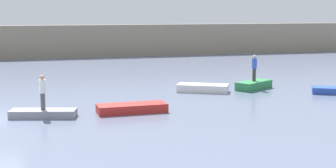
{
  "coord_description": "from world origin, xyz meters",
  "views": [
    {
      "loc": [
        1.98,
        -23.84,
        5.14
      ],
      "look_at": [
        9.65,
        3.99,
        0.7
      ],
      "focal_mm": 52.07,
      "sensor_mm": 36.0,
      "label": 1
    }
  ],
  "objects": [
    {
      "name": "rowboat_grey",
      "position": [
        2.29,
        -0.2,
        0.19
      ],
      "size": [
        3.27,
        1.76,
        0.38
      ],
      "primitive_type": "cube",
      "rotation": [
        0.0,
        0.0,
        -0.25
      ],
      "color": "gray",
      "rests_on": "ground_plane"
    },
    {
      "name": "embankment_wall",
      "position": [
        0.0,
        29.43,
        1.74
      ],
      "size": [
        80.0,
        1.2,
        3.47
      ],
      "primitive_type": "cube",
      "color": "gray",
      "rests_on": "ground_plane"
    },
    {
      "name": "rowboat_white",
      "position": [
        12.11,
        4.68,
        0.24
      ],
      "size": [
        3.35,
        2.53,
        0.48
      ],
      "primitive_type": "cube",
      "rotation": [
        0.0,
        0.0,
        -0.48
      ],
      "color": "white",
      "rests_on": "ground_plane"
    },
    {
      "name": "rowboat_red",
      "position": [
        6.61,
        -0.2,
        0.22
      ],
      "size": [
        3.52,
        1.31,
        0.44
      ],
      "primitive_type": "cube",
      "rotation": [
        0.0,
        0.0,
        0.03
      ],
      "color": "red",
      "rests_on": "ground_plane"
    },
    {
      "name": "person_blue_shirt",
      "position": [
        15.68,
        4.82,
        1.48
      ],
      "size": [
        0.32,
        0.32,
        1.71
      ],
      "color": "#38332D",
      "rests_on": "rowboat_green"
    },
    {
      "name": "rowboat_green",
      "position": [
        15.68,
        4.82,
        0.26
      ],
      "size": [
        2.91,
        2.39,
        0.53
      ],
      "primitive_type": "cube",
      "rotation": [
        0.0,
        0.0,
        0.56
      ],
      "color": "#2D7F47",
      "rests_on": "ground_plane"
    },
    {
      "name": "person_white_shirt",
      "position": [
        2.29,
        -0.2,
        1.32
      ],
      "size": [
        0.32,
        0.32,
        1.68
      ],
      "color": "#4C4C56",
      "rests_on": "rowboat_grey"
    }
  ]
}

